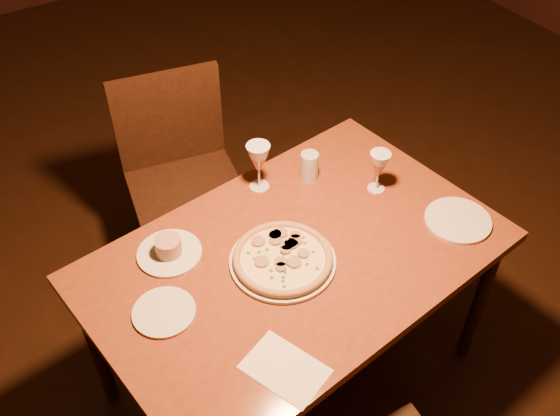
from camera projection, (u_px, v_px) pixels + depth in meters
floor at (287, 311)px, 2.71m from camera, size 7.00×7.00×0.00m
dining_table at (295, 266)px, 2.04m from camera, size 1.41×1.00×0.70m
chair_far at (182, 174)px, 2.58m from camera, size 0.52×0.52×0.92m
pizza_plate at (283, 259)px, 1.96m from camera, size 0.34×0.34×0.04m
ramekin_saucer at (169, 250)px, 1.99m from camera, size 0.21×0.21×0.07m
wine_glass_far at (259, 167)px, 2.17m from camera, size 0.08×0.08×0.19m
wine_glass_right at (378, 172)px, 2.17m from camera, size 0.07×0.07×0.16m
water_tumbler at (309, 166)px, 2.24m from camera, size 0.06×0.06×0.11m
side_plate_left at (164, 312)px, 1.83m from camera, size 0.19×0.19×0.01m
side_plate_near at (458, 220)px, 2.10m from camera, size 0.22×0.22×0.01m
menu_card at (285, 369)px, 1.69m from camera, size 0.22×0.26×0.00m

